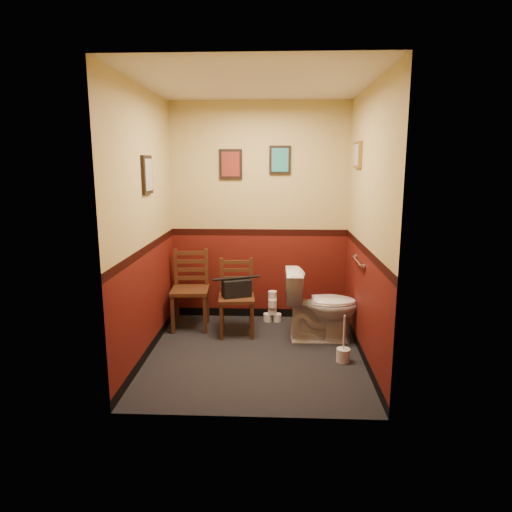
{
  "coord_description": "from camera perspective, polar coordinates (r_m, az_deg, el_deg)",
  "views": [
    {
      "loc": [
        0.21,
        -4.46,
        1.97
      ],
      "look_at": [
        0.0,
        0.25,
        1.0
      ],
      "focal_mm": 32.0,
      "sensor_mm": 36.0,
      "label": 1
    }
  ],
  "objects": [
    {
      "name": "floor",
      "position": [
        4.88,
        -0.13,
        -12.17
      ],
      "size": [
        2.2,
        2.4,
        0.0
      ],
      "primitive_type": "cube",
      "color": "black",
      "rests_on": "ground"
    },
    {
      "name": "toilet",
      "position": [
        5.18,
        8.13,
        -6.16
      ],
      "size": [
        0.82,
        0.47,
        0.8
      ],
      "primitive_type": "imported",
      "rotation": [
        0.0,
        0.0,
        1.59
      ],
      "color": "white",
      "rests_on": "floor"
    },
    {
      "name": "framed_print_right",
      "position": [
        5.14,
        12.58,
        12.24
      ],
      "size": [
        0.04,
        0.34,
        0.28
      ],
      "color": "olive",
      "rests_on": "wall_right"
    },
    {
      "name": "chair_left",
      "position": [
        5.56,
        -8.2,
        -4.14
      ],
      "size": [
        0.47,
        0.47,
        0.94
      ],
      "rotation": [
        0.0,
        0.0,
        0.08
      ],
      "color": "#512D18",
      "rests_on": "floor"
    },
    {
      "name": "wall_back",
      "position": [
        5.7,
        0.42,
        5.37
      ],
      "size": [
        2.2,
        0.0,
        2.7
      ],
      "primitive_type": "cube",
      "rotation": [
        1.57,
        0.0,
        0.0
      ],
      "color": "#4F120C",
      "rests_on": "ground"
    },
    {
      "name": "framed_print_left",
      "position": [
        4.74,
        -13.42,
        9.86
      ],
      "size": [
        0.04,
        0.3,
        0.38
      ],
      "color": "black",
      "rests_on": "wall_left"
    },
    {
      "name": "tp_stack",
      "position": [
        5.77,
        2.07,
        -6.6
      ],
      "size": [
        0.23,
        0.14,
        0.39
      ],
      "color": "silver",
      "rests_on": "floor"
    },
    {
      "name": "grab_bar",
      "position": [
        4.9,
        12.59,
        -0.68
      ],
      "size": [
        0.05,
        0.56,
        0.06
      ],
      "color": "silver",
      "rests_on": "wall_right"
    },
    {
      "name": "ceiling",
      "position": [
        4.53,
        -0.15,
        20.89
      ],
      "size": [
        2.2,
        2.4,
        0.0
      ],
      "primitive_type": "cube",
      "rotation": [
        3.14,
        0.0,
        0.0
      ],
      "color": "silver",
      "rests_on": "ground"
    },
    {
      "name": "handbag",
      "position": [
        5.25,
        -2.46,
        -4.02
      ],
      "size": [
        0.35,
        0.26,
        0.23
      ],
      "rotation": [
        0.0,
        0.0,
        0.36
      ],
      "color": "black",
      "rests_on": "chair_right"
    },
    {
      "name": "toilet_brush",
      "position": [
        4.77,
        10.84,
        -11.96
      ],
      "size": [
        0.14,
        0.14,
        0.49
      ],
      "color": "silver",
      "rests_on": "floor"
    },
    {
      "name": "wall_right",
      "position": [
        4.59,
        13.72,
        3.53
      ],
      "size": [
        0.0,
        2.4,
        2.7
      ],
      "primitive_type": "cube",
      "rotation": [
        1.57,
        0.0,
        -1.57
      ],
      "color": "#4F120C",
      "rests_on": "ground"
    },
    {
      "name": "framed_print_back_a",
      "position": [
        5.67,
        -3.18,
        11.4
      ],
      "size": [
        0.28,
        0.04,
        0.36
      ],
      "color": "black",
      "rests_on": "wall_back"
    },
    {
      "name": "framed_print_back_b",
      "position": [
        5.64,
        3.02,
        11.9
      ],
      "size": [
        0.26,
        0.04,
        0.34
      ],
      "color": "black",
      "rests_on": "wall_back"
    },
    {
      "name": "wall_front",
      "position": [
        3.33,
        -1.1,
        0.88
      ],
      "size": [
        2.2,
        0.0,
        2.7
      ],
      "primitive_type": "cube",
      "rotation": [
        -1.57,
        0.0,
        0.0
      ],
      "color": "#4F120C",
      "rests_on": "ground"
    },
    {
      "name": "chair_right",
      "position": [
        5.32,
        -2.45,
        -5.15
      ],
      "size": [
        0.44,
        0.44,
        0.87
      ],
      "rotation": [
        0.0,
        0.0,
        0.09
      ],
      "color": "#512D18",
      "rests_on": "floor"
    },
    {
      "name": "wall_left",
      "position": [
        4.69,
        -13.71,
        3.69
      ],
      "size": [
        0.0,
        2.4,
        2.7
      ],
      "primitive_type": "cube",
      "rotation": [
        1.57,
        0.0,
        1.57
      ],
      "color": "#4F120C",
      "rests_on": "ground"
    }
  ]
}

